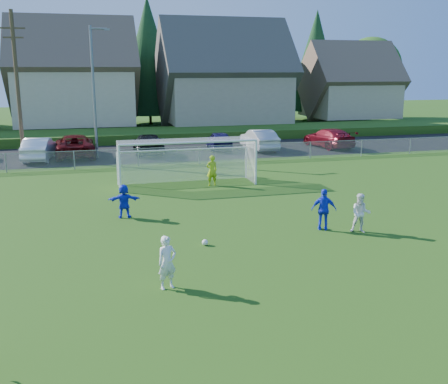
{
  "coord_description": "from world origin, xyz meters",
  "views": [
    {
      "loc": [
        -5.22,
        -11.67,
        6.25
      ],
      "look_at": [
        0.0,
        8.0,
        1.4
      ],
      "focal_mm": 42.0,
      "sensor_mm": 36.0,
      "label": 1
    }
  ],
  "objects": [
    {
      "name": "ground",
      "position": [
        0.0,
        0.0,
        0.0
      ],
      "size": [
        160.0,
        160.0,
        0.0
      ],
      "primitive_type": "plane",
      "color": "#193D0C",
      "rests_on": "ground"
    },
    {
      "name": "asphalt_lot",
      "position": [
        0.0,
        27.5,
        0.01
      ],
      "size": [
        60.0,
        60.0,
        0.0
      ],
      "primitive_type": "plane",
      "color": "black",
      "rests_on": "ground"
    },
    {
      "name": "grass_embankment",
      "position": [
        0.0,
        35.0,
        0.4
      ],
      "size": [
        70.0,
        6.0,
        0.8
      ],
      "primitive_type": "cube",
      "color": "#1E420F",
      "rests_on": "ground"
    },
    {
      "name": "soccer_ball",
      "position": [
        -1.29,
        5.83,
        0.11
      ],
      "size": [
        0.22,
        0.22,
        0.22
      ],
      "primitive_type": "sphere",
      "color": "white",
      "rests_on": "ground"
    },
    {
      "name": "player_white_a",
      "position": [
        -3.17,
        2.43,
        0.79
      ],
      "size": [
        0.67,
        0.54,
        1.58
      ],
      "primitive_type": "imported",
      "rotation": [
        0.0,
        0.0,
        0.33
      ],
      "color": "white",
      "rests_on": "ground"
    },
    {
      "name": "player_white_b",
      "position": [
        4.87,
        5.77,
        0.77
      ],
      "size": [
        0.93,
        0.85,
        1.54
      ],
      "primitive_type": "imported",
      "rotation": [
        0.0,
        0.0,
        -0.45
      ],
      "color": "white",
      "rests_on": "ground"
    },
    {
      "name": "player_blue_a",
      "position": [
        3.64,
        6.44,
        0.83
      ],
      "size": [
        1.05,
        0.76,
        1.65
      ],
      "primitive_type": "imported",
      "rotation": [
        0.0,
        0.0,
        2.73
      ],
      "color": "#162CD3",
      "rests_on": "ground"
    },
    {
      "name": "player_blue_b",
      "position": [
        -3.81,
        10.24,
        0.73
      ],
      "size": [
        1.38,
        0.54,
        1.45
      ],
      "primitive_type": "imported",
      "rotation": [
        0.0,
        0.0,
        3.06
      ],
      "color": "#162CD3",
      "rests_on": "ground"
    },
    {
      "name": "goalkeeper",
      "position": [
        1.27,
        15.35,
        0.83
      ],
      "size": [
        0.64,
        0.45,
        1.66
      ],
      "primitive_type": "imported",
      "rotation": [
        0.0,
        0.0,
        3.23
      ],
      "color": "#A4C617",
      "rests_on": "ground"
    },
    {
      "name": "car_b",
      "position": [
        -8.39,
        26.26,
        0.78
      ],
      "size": [
        2.14,
        4.9,
        1.57
      ],
      "primitive_type": "imported",
      "rotation": [
        0.0,
        0.0,
        3.04
      ],
      "color": "white",
      "rests_on": "ground"
    },
    {
      "name": "car_c",
      "position": [
        -6.01,
        27.07,
        0.8
      ],
      "size": [
        2.78,
        5.81,
        1.6
      ],
      "primitive_type": "imported",
      "rotation": [
        0.0,
        0.0,
        3.16
      ],
      "color": "#4E0809",
      "rests_on": "ground"
    },
    {
      "name": "car_d",
      "position": [
        -0.78,
        26.87,
        0.74
      ],
      "size": [
        2.25,
        5.18,
        1.48
      ],
      "primitive_type": "imported",
      "rotation": [
        0.0,
        0.0,
        3.11
      ],
      "color": "black",
      "rests_on": "ground"
    },
    {
      "name": "car_e",
      "position": [
        4.83,
        27.56,
        0.72
      ],
      "size": [
        2.17,
        4.39,
        1.44
      ],
      "primitive_type": "imported",
      "rotation": [
        0.0,
        0.0,
        3.03
      ],
      "color": "#18154C",
      "rests_on": "ground"
    },
    {
      "name": "car_f",
      "position": [
        7.81,
        26.74,
        0.8
      ],
      "size": [
        1.77,
        4.86,
        1.59
      ],
      "primitive_type": "imported",
      "rotation": [
        0.0,
        0.0,
        3.16
      ],
      "color": "beige",
      "rests_on": "ground"
    },
    {
      "name": "car_g",
      "position": [
        13.58,
        26.52,
        0.76
      ],
      "size": [
        2.83,
        5.47,
        1.52
      ],
      "primitive_type": "imported",
      "rotation": [
        0.0,
        0.0,
        3.28
      ],
      "color": "maroon",
      "rests_on": "ground"
    },
    {
      "name": "soccer_goal",
      "position": [
        0.0,
        16.05,
        1.63
      ],
      "size": [
        7.42,
        1.9,
        2.5
      ],
      "color": "white",
      "rests_on": "ground"
    },
    {
      "name": "chainlink_fence",
      "position": [
        0.0,
        22.0,
        0.63
      ],
      "size": [
        52.06,
        0.06,
        1.2
      ],
      "color": "gray",
      "rests_on": "ground"
    },
    {
      "name": "streetlight",
      "position": [
        -4.45,
        26.0,
        4.84
      ],
      "size": [
        1.38,
        0.18,
        9.0
      ],
      "color": "slate",
      "rests_on": "ground"
    },
    {
      "name": "utility_pole",
      "position": [
        -9.5,
        27.0,
        5.15
      ],
      "size": [
        1.6,
        0.26,
        10.0
      ],
      "color": "#473321",
      "rests_on": "ground"
    },
    {
      "name": "houses_row",
      "position": [
        1.97,
        42.46,
        7.33
      ],
      "size": [
        53.9,
        11.45,
        13.27
      ],
      "color": "tan",
      "rests_on": "ground"
    },
    {
      "name": "tree_row",
      "position": [
        1.04,
        48.74,
        6.91
      ],
      "size": [
        65.98,
        12.36,
        13.8
      ],
      "color": "#382616",
      "rests_on": "ground"
    }
  ]
}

